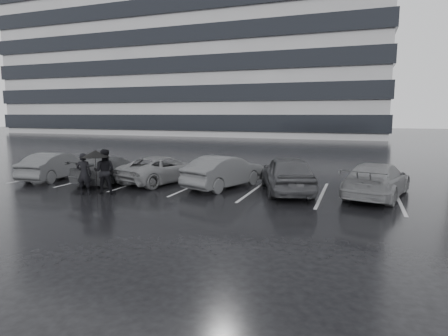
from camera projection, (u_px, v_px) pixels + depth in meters
ground at (221, 202)px, 13.75m from camera, size 160.00×160.00×0.00m
office_building at (197, 48)px, 63.76m from camera, size 61.00×26.00×29.00m
car_main at (287, 174)px, 15.30m from camera, size 3.18×4.85×1.53m
car_west_a at (225, 172)px, 16.35m from camera, size 2.76×4.48×1.39m
car_west_b at (163, 169)px, 17.54m from camera, size 3.24×4.86×1.24m
car_west_c at (113, 169)px, 17.58m from camera, size 2.19×4.38×1.22m
car_west_d at (56, 166)px, 18.42m from camera, size 1.84×4.12×1.32m
car_east at (377, 180)px, 14.42m from camera, size 2.95×4.93×1.34m
pedestrian_left at (84, 174)px, 14.90m from camera, size 0.69×0.55×1.66m
pedestrian_right at (104, 171)px, 15.07m from camera, size 1.05×0.93×1.80m
umbrella at (95, 154)px, 14.76m from camera, size 1.06×1.06×1.80m
stall_stripes at (223, 188)px, 16.34m from camera, size 19.72×5.00×0.00m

